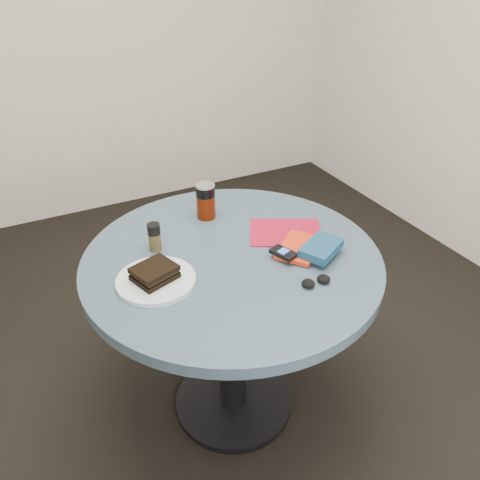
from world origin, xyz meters
name	(u,v)px	position (x,y,z in m)	size (l,w,h in m)	color
ground	(234,402)	(0.00, 0.00, 0.00)	(4.00, 4.00, 0.00)	black
table	(232,293)	(0.00, 0.00, 0.59)	(1.00, 1.00, 0.75)	black
plate	(156,280)	(-0.27, -0.03, 0.76)	(0.24, 0.24, 0.02)	silver
sandwich	(154,273)	(-0.28, -0.03, 0.79)	(0.15, 0.14, 0.04)	black
soda_can	(206,201)	(0.03, 0.28, 0.82)	(0.08, 0.08, 0.14)	#5A1604
pepper_grinder	(154,237)	(-0.22, 0.15, 0.80)	(0.05, 0.05, 0.10)	#443B1D
magazine	(286,232)	(0.23, 0.04, 0.75)	(0.25, 0.19, 0.00)	maroon
red_book	(299,248)	(0.21, -0.08, 0.76)	(0.18, 0.12, 0.02)	red
novel	(321,248)	(0.26, -0.14, 0.78)	(0.15, 0.10, 0.03)	navy
mp3_player	(283,253)	(0.14, -0.10, 0.78)	(0.07, 0.10, 0.02)	black
headphones	(316,281)	(0.16, -0.26, 0.76)	(0.10, 0.05, 0.02)	black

